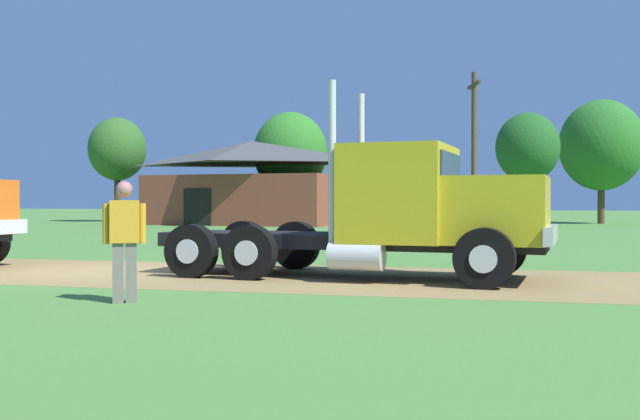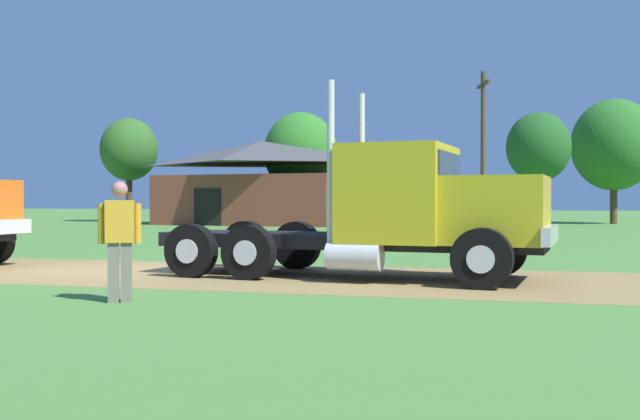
% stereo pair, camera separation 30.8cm
% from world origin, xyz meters
% --- Properties ---
extents(ground_plane, '(200.00, 200.00, 0.00)m').
position_xyz_m(ground_plane, '(0.00, 0.00, 0.00)').
color(ground_plane, '#4D8438').
extents(dirt_track, '(120.00, 5.19, 0.01)m').
position_xyz_m(dirt_track, '(0.00, 0.00, 0.00)').
color(dirt_track, olive).
rests_on(dirt_track, ground_plane).
extents(truck_foreground_white, '(7.89, 3.33, 3.73)m').
position_xyz_m(truck_foreground_white, '(6.44, 0.18, 1.26)').
color(truck_foreground_white, black).
rests_on(truck_foreground_white, ground_plane).
extents(visitor_walking_mid, '(0.56, 0.43, 1.79)m').
position_xyz_m(visitor_walking_mid, '(2.87, -4.15, 0.98)').
color(visitor_walking_mid, gold).
rests_on(visitor_walking_mid, ground_plane).
extents(shed_building, '(12.83, 8.84, 5.21)m').
position_xyz_m(shed_building, '(-7.19, 30.25, 2.54)').
color(shed_building, brown).
rests_on(shed_building, ground_plane).
extents(utility_pole_near, '(0.74, 2.15, 7.61)m').
position_xyz_m(utility_pole_near, '(6.83, 22.34, 4.05)').
color(utility_pole_near, brown).
rests_on(utility_pole_near, ground_plane).
extents(tree_left, '(3.98, 3.98, 7.25)m').
position_xyz_m(tree_left, '(-17.95, 33.04, 5.03)').
color(tree_left, '#513823').
rests_on(tree_left, ground_plane).
extents(tree_mid, '(4.82, 4.82, 7.25)m').
position_xyz_m(tree_mid, '(-5.34, 32.78, 4.58)').
color(tree_mid, '#513823').
rests_on(tree_mid, ground_plane).
extents(tree_right, '(3.57, 3.57, 6.45)m').
position_xyz_m(tree_right, '(9.49, 29.71, 4.45)').
color(tree_right, '#513823').
rests_on(tree_right, ground_plane).
extents(tree_far_right, '(5.28, 5.28, 7.92)m').
position_xyz_m(tree_far_right, '(14.22, 36.63, 5.01)').
color(tree_far_right, '#513823').
rests_on(tree_far_right, ground_plane).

